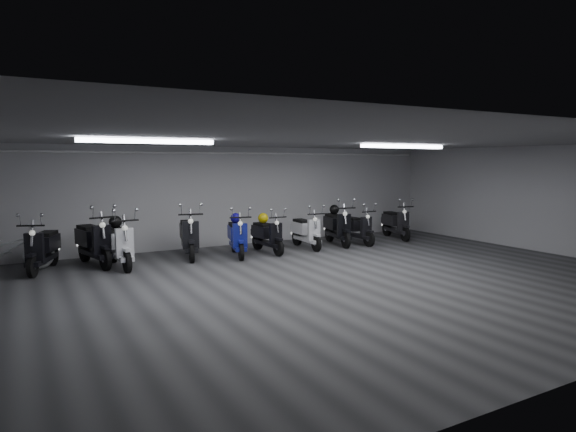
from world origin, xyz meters
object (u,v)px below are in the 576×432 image
scooter_1 (94,235)px  scooter_8 (357,223)px  scooter_0 (42,241)px  scooter_6 (306,226)px  scooter_7 (337,221)px  scooter_9 (396,218)px  scooter_5 (268,230)px  helmet_2 (263,218)px  scooter_3 (189,229)px  bicycle (5,245)px  helmet_1 (115,222)px  scooter_2 (119,237)px  scooter_4 (237,231)px  helmet_0 (236,218)px  helmet_3 (334,209)px

scooter_1 → scooter_8: size_ratio=1.18×
scooter_0 → scooter_6: (6.48, -0.33, -0.05)m
scooter_7 → scooter_9: (2.24, 0.05, -0.04)m
scooter_5 → helmet_2: (-0.01, 0.23, 0.28)m
scooter_0 → scooter_7: 7.57m
scooter_0 → scooter_3: bearing=20.6°
scooter_0 → scooter_9: size_ratio=1.03×
scooter_3 → bicycle: scooter_3 is taller
scooter_8 → helmet_2: bearing=172.9°
scooter_8 → helmet_1: bearing=175.3°
scooter_2 → helmet_2: scooter_2 is taller
scooter_0 → scooter_4: (4.38, -0.44, -0.02)m
scooter_1 → bicycle: 1.77m
scooter_1 → scooter_7: 6.52m
scooter_8 → helmet_0: size_ratio=6.16×
scooter_1 → scooter_9: 8.76m
scooter_8 → bicycle: 8.86m
scooter_2 → scooter_8: bearing=-4.3°
scooter_1 → scooter_7: bearing=-15.5°
scooter_1 → helmet_1: (0.45, -0.20, 0.28)m
helmet_0 → scooter_3: bearing=172.6°
scooter_8 → helmet_3: 0.76m
scooter_1 → scooter_3: size_ratio=1.02×
helmet_1 → helmet_3: helmet_1 is taller
scooter_3 → scooter_7: size_ratio=1.03×
scooter_5 → bicycle: (-5.95, 0.64, 0.00)m
helmet_0 → scooter_7: bearing=-0.9°
scooter_8 → scooter_2: bearing=177.6°
scooter_5 → bicycle: size_ratio=0.87×
scooter_3 → scooter_6: scooter_3 is taller
scooter_0 → scooter_6: size_ratio=1.07×
scooter_6 → bicycle: size_ratio=0.88×
scooter_4 → bicycle: bearing=-173.2°
scooter_3 → scooter_4: 1.20m
scooter_8 → helmet_0: bearing=174.6°
scooter_5 → scooter_8: (2.88, -0.02, 0.00)m
scooter_5 → scooter_2: bearing=176.5°
scooter_3 → helmet_2: size_ratio=7.03×
scooter_4 → bicycle: size_ratio=0.92×
scooter_1 → helmet_1: 0.57m
bicycle → helmet_1: (2.21, -0.37, 0.40)m
scooter_0 → scooter_8: (8.13, -0.41, -0.05)m
scooter_3 → helmet_0: (1.19, -0.15, 0.23)m
scooter_0 → scooter_5: 5.27m
scooter_3 → scooter_6: (3.23, -0.27, -0.09)m
scooter_0 → helmet_3: 7.63m
scooter_9 → helmet_0: bearing=-167.1°
scooter_2 → scooter_4: 2.86m
scooter_5 → helmet_0: size_ratio=6.13×
scooter_8 → helmet_2: size_ratio=6.06×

